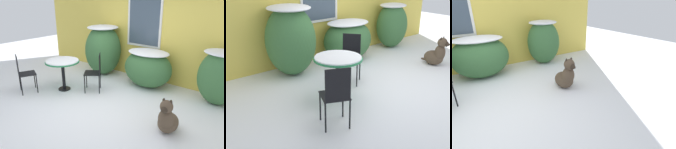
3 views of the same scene
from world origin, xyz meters
TOP-DOWN VIEW (x-y plane):
  - ground_plane at (0.00, 0.00)m, footprint 16.00×16.00m
  - house_wall at (-0.01, 2.20)m, footprint 8.00×0.10m
  - shrub_left at (-1.21, 1.69)m, footprint 1.04×1.10m
  - shrub_middle at (0.34, 1.65)m, footprint 1.29×0.93m
  - shrub_right at (2.05, 1.75)m, footprint 0.94×0.78m
  - patio_table at (-1.21, 0.14)m, footprint 0.83×0.83m
  - patio_chair_near_table at (-0.52, 0.59)m, footprint 0.55×0.55m
  - patio_chair_far_side at (-1.82, -0.56)m, footprint 0.52×0.52m
  - dog at (1.67, 0.05)m, footprint 0.39×0.69m

SIDE VIEW (x-z plane):
  - ground_plane at x=0.00m, z-range 0.00..0.00m
  - dog at x=1.67m, z-range -0.09..0.60m
  - shrub_middle at x=0.34m, z-range 0.03..1.01m
  - patio_chair_near_table at x=-0.52m, z-range 0.05..1.01m
  - patio_chair_far_side at x=-1.82m, z-range 0.05..1.01m
  - shrub_right at x=2.05m, z-range 0.04..1.26m
  - patio_table at x=-1.21m, z-range 0.28..1.05m
  - shrub_left at x=-1.21m, z-range 0.04..1.51m
  - house_wall at x=-0.01m, z-range 0.02..2.92m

